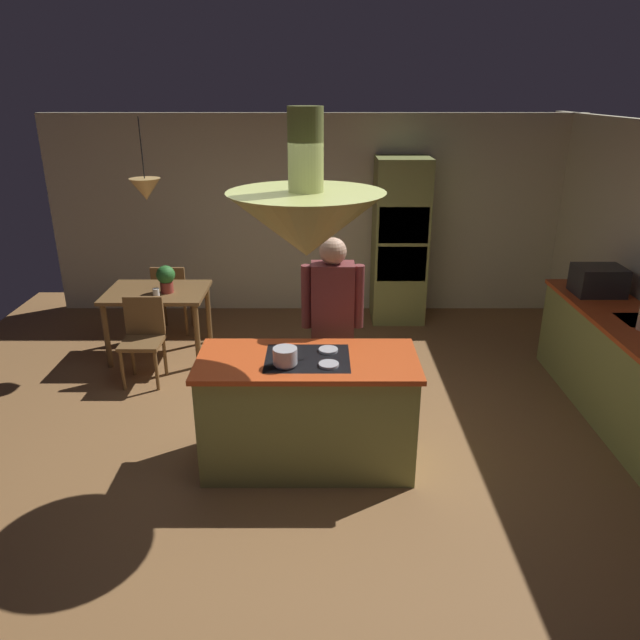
{
  "coord_description": "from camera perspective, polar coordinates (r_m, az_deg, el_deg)",
  "views": [
    {
      "loc": [
        0.1,
        -4.28,
        2.83
      ],
      "look_at": [
        0.1,
        0.4,
        1.0
      ],
      "focal_mm": 33.36,
      "sensor_mm": 36.0,
      "label": 1
    }
  ],
  "objects": [
    {
      "name": "kitchen_island",
      "position": [
        4.72,
        -1.22,
        -8.73
      ],
      "size": [
        1.69,
        0.76,
        0.94
      ],
      "color": "#8C934C",
      "rests_on": "ground"
    },
    {
      "name": "person_at_island",
      "position": [
        5.08,
        1.15,
        -0.04
      ],
      "size": [
        0.53,
        0.23,
        1.7
      ],
      "color": "tan",
      "rests_on": "ground"
    },
    {
      "name": "oven_tower",
      "position": [
        7.61,
        7.6,
        7.5
      ],
      "size": [
        0.66,
        0.62,
        2.06
      ],
      "color": "#8C934C",
      "rests_on": "ground"
    },
    {
      "name": "dining_table",
      "position": [
        6.79,
        -15.38,
        1.88
      ],
      "size": [
        1.09,
        0.8,
        0.76
      ],
      "color": "brown",
      "rests_on": "ground"
    },
    {
      "name": "microwave_on_counter",
      "position": [
        6.47,
        25.09,
        3.46
      ],
      "size": [
        0.46,
        0.36,
        0.28
      ],
      "primitive_type": "cube",
      "color": "#232326",
      "rests_on": "counter_run_right"
    },
    {
      "name": "counter_run_right",
      "position": [
        6.08,
        26.9,
        -3.95
      ],
      "size": [
        0.73,
        2.4,
        0.92
      ],
      "color": "#8C934C",
      "rests_on": "ground"
    },
    {
      "name": "potted_plant_on_table",
      "position": [
        6.62,
        -14.62,
        3.96
      ],
      "size": [
        0.2,
        0.2,
        0.3
      ],
      "color": "#99382D",
      "rests_on": "dining_table"
    },
    {
      "name": "pendant_light_over_table",
      "position": [
        6.51,
        -16.43,
        11.96
      ],
      "size": [
        0.32,
        0.32,
        0.82
      ],
      "color": "#E0B266"
    },
    {
      "name": "chair_facing_island",
      "position": [
        6.29,
        -16.65,
        -1.3
      ],
      "size": [
        0.4,
        0.4,
        0.87
      ],
      "color": "brown",
      "rests_on": "ground"
    },
    {
      "name": "ground",
      "position": [
        5.13,
        -1.14,
        -12.11
      ],
      "size": [
        8.16,
        8.16,
        0.0
      ],
      "primitive_type": "plane",
      "color": "olive"
    },
    {
      "name": "range_hood",
      "position": [
        4.17,
        -1.39,
        9.53
      ],
      "size": [
        1.1,
        1.1,
        1.0
      ],
      "color": "#8C934C"
    },
    {
      "name": "chair_by_back_wall",
      "position": [
        7.41,
        -14.09,
        2.4
      ],
      "size": [
        0.4,
        0.4,
        0.87
      ],
      "rotation": [
        0.0,
        0.0,
        3.14
      ],
      "color": "brown",
      "rests_on": "ground"
    },
    {
      "name": "wall_back",
      "position": [
        7.89,
        -0.76,
        9.99
      ],
      "size": [
        6.8,
        0.1,
        2.55
      ],
      "primitive_type": "cube",
      "color": "beige",
      "rests_on": "ground"
    },
    {
      "name": "cooking_pot_on_cooktop",
      "position": [
        4.36,
        -3.42,
        -3.46
      ],
      "size": [
        0.18,
        0.18,
        0.12
      ],
      "primitive_type": "cylinder",
      "color": "#B2B2B7",
      "rests_on": "kitchen_island"
    },
    {
      "name": "cup_on_table",
      "position": [
        6.55,
        -15.49,
        2.55
      ],
      "size": [
        0.07,
        0.07,
        0.09
      ],
      "primitive_type": "cylinder",
      "color": "white",
      "rests_on": "dining_table"
    }
  ]
}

